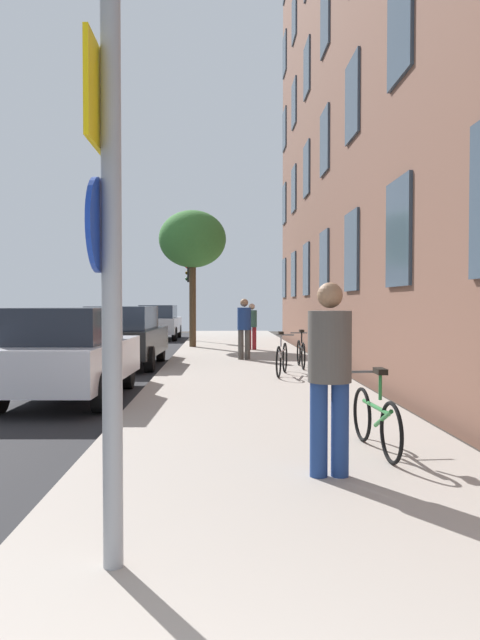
# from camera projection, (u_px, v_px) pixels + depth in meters

# --- Properties ---
(ground_plane) EXTENTS (41.80, 41.80, 0.00)m
(ground_plane) POSITION_uv_depth(u_px,v_px,m) (112.00, 368.00, 15.74)
(ground_plane) COLOR #332D28
(road_asphalt) EXTENTS (7.00, 38.00, 0.01)m
(road_asphalt) POSITION_uv_depth(u_px,v_px,m) (32.00, 368.00, 15.67)
(road_asphalt) COLOR #232326
(road_asphalt) RESTS_ON ground
(sidewalk) EXTENTS (4.20, 38.00, 0.12)m
(sidewalk) POSITION_uv_depth(u_px,v_px,m) (245.00, 366.00, 15.86)
(sidewalk) COLOR #9E9389
(sidewalk) RESTS_ON ground
(sign_post) EXTENTS (0.16, 0.60, 3.55)m
(sign_post) POSITION_uv_depth(u_px,v_px,m) (108.00, 239.00, 3.55)
(sign_post) COLOR gray
(sign_post) RESTS_ON sidewalk
(traffic_light) EXTENTS (0.43, 0.24, 3.34)m
(traffic_light) POSITION_uv_depth(u_px,v_px,m) (191.00, 287.00, 25.42)
(traffic_light) COLOR black
(traffic_light) RESTS_ON sidewalk
(tree_near) EXTENTS (2.46, 2.46, 4.99)m
(tree_near) POSITION_uv_depth(u_px,v_px,m) (193.00, 240.00, 21.91)
(tree_near) COLOR #4C3823
(tree_near) RESTS_ON sidewalk
(bicycle_0) EXTENTS (0.42, 1.60, 0.91)m
(bicycle_0) POSITION_uv_depth(u_px,v_px,m) (376.00, 419.00, 6.37)
(bicycle_0) COLOR black
(bicycle_0) RESTS_ON sidewalk
(bicycle_1) EXTENTS (0.55, 1.70, 0.97)m
(bicycle_1) POSITION_uv_depth(u_px,v_px,m) (282.00, 358.00, 13.23)
(bicycle_1) COLOR black
(bicycle_1) RESTS_ON sidewalk
(bicycle_2) EXTENTS (0.42, 1.64, 0.94)m
(bicycle_2) POSITION_uv_depth(u_px,v_px,m) (301.00, 353.00, 14.81)
(bicycle_2) COLOR black
(bicycle_2) RESTS_ON sidewalk
(pedestrian_0) EXTENTS (0.51, 0.51, 1.77)m
(pedestrian_0) POSITION_uv_depth(u_px,v_px,m) (330.00, 366.00, 5.45)
(pedestrian_0) COLOR navy
(pedestrian_0) RESTS_ON sidewalk
(pedestrian_1) EXTENTS (0.44, 0.44, 1.72)m
(pedestrian_1) POSITION_uv_depth(u_px,v_px,m) (244.00, 325.00, 16.95)
(pedestrian_1) COLOR #4C4742
(pedestrian_1) RESTS_ON sidewalk
(pedestrian_2) EXTENTS (0.45, 0.45, 1.58)m
(pedestrian_2) POSITION_uv_depth(u_px,v_px,m) (252.00, 323.00, 20.64)
(pedestrian_2) COLOR maroon
(pedestrian_2) RESTS_ON sidewalk
(car_0) EXTENTS (1.90, 4.20, 1.62)m
(car_0) POSITION_uv_depth(u_px,v_px,m) (69.00, 353.00, 10.49)
(car_0) COLOR silver
(car_0) RESTS_ON road_asphalt
(car_1) EXTENTS (1.94, 4.41, 1.62)m
(car_1) POSITION_uv_depth(u_px,v_px,m) (125.00, 336.00, 16.05)
(car_1) COLOR black
(car_1) RESTS_ON road_asphalt
(car_2) EXTENTS (1.89, 4.40, 1.62)m
(car_2) POSITION_uv_depth(u_px,v_px,m) (159.00, 322.00, 28.37)
(car_2) COLOR silver
(car_2) RESTS_ON road_asphalt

